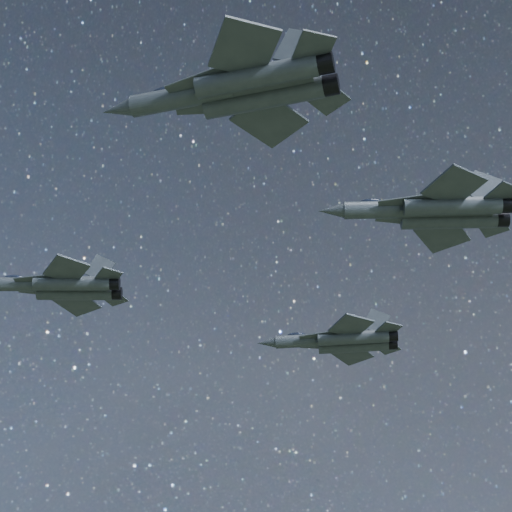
# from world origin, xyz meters

# --- Properties ---
(jet_lead) EXTENTS (17.12, 11.65, 4.30)m
(jet_lead) POSITION_xyz_m (-22.11, 0.96, 158.60)
(jet_lead) COLOR #373F45
(jet_left) EXTENTS (16.85, 11.75, 4.24)m
(jet_left) POSITION_xyz_m (5.70, 16.51, 156.83)
(jet_left) COLOR #373F45
(jet_right) EXTENTS (19.43, 13.86, 4.96)m
(jet_right) POSITION_xyz_m (4.37, -24.37, 156.27)
(jet_right) COLOR #373F45
(jet_slot) EXTENTS (18.55, 12.73, 4.66)m
(jet_slot) POSITION_xyz_m (17.69, -4.80, 156.96)
(jet_slot) COLOR #373F45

